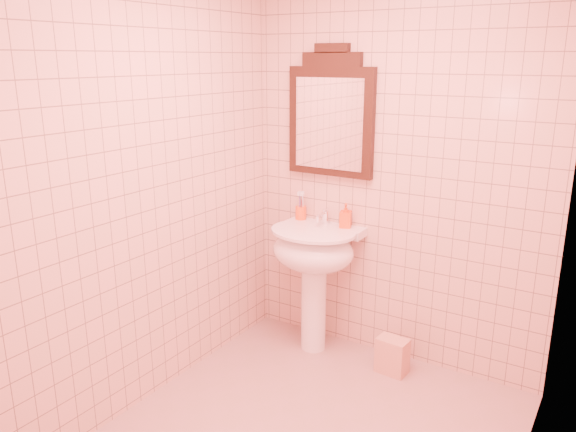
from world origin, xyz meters
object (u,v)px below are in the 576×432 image
Objects in this scene: soap_dispenser at (346,216)px; toothbrush_cup at (301,212)px; towel at (392,356)px; mirror at (331,116)px; pedestal_sink at (314,259)px.

toothbrush_cup is at bearing 159.19° from soap_dispenser.
toothbrush_cup reaches higher than towel.
mirror reaches higher than toothbrush_cup.
towel is (0.79, -0.17, -0.80)m from toothbrush_cup.
mirror is 5.14× the size of soap_dispenser.
pedestal_sink is 1.02× the size of mirror.
soap_dispenser is (0.35, -0.01, 0.03)m from toothbrush_cup.
soap_dispenser is 0.70× the size of towel.
mirror is at bearing 144.07° from soap_dispenser.
mirror is 4.87× the size of toothbrush_cup.
mirror is (0.00, 0.20, 0.92)m from pedestal_sink.
pedestal_sink is 0.80m from towel.
pedestal_sink is 0.36m from soap_dispenser.
pedestal_sink is at bearing -39.57° from toothbrush_cup.
toothbrush_cup is 0.35m from soap_dispenser.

